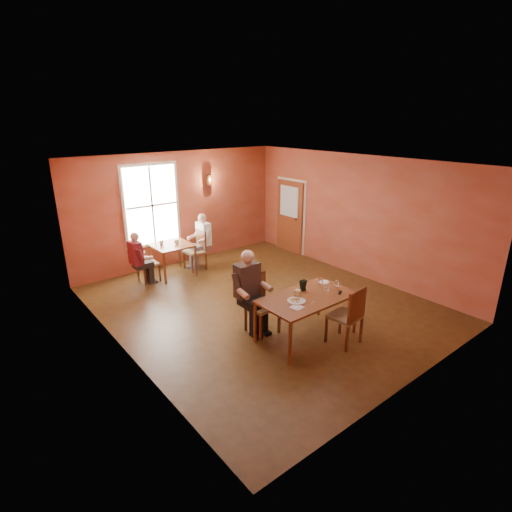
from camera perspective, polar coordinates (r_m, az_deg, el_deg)
ground at (r=8.70m, az=0.83°, el=-6.88°), size 6.00×7.00×0.01m
wall_back at (r=10.99m, az=-10.90°, el=6.68°), size 6.00×0.04×3.00m
wall_front at (r=6.04m, az=22.59°, el=-5.05°), size 6.00×0.04×3.00m
wall_left at (r=6.75m, az=-19.20°, el=-2.11°), size 0.04×7.00×3.00m
wall_right at (r=10.26m, az=13.98°, el=5.56°), size 0.04×7.00×3.00m
ceiling at (r=7.85m, az=0.94°, el=13.17°), size 6.00×7.00×0.04m
window at (r=10.56m, az=-14.68°, el=7.01°), size 1.36×0.10×1.96m
door at (r=11.81m, az=4.79°, el=5.60°), size 0.12×1.04×2.10m
wall_sconce at (r=11.21m, az=-6.76°, el=10.79°), size 0.16×0.16×0.28m
main_table at (r=7.36m, az=7.21°, el=-8.66°), size 1.74×0.98×0.82m
chair_diner_main at (r=7.41m, az=0.90°, el=-7.00°), size 0.49×0.49×1.12m
diner_main at (r=7.30m, az=1.06°, el=-5.67°), size 0.61×0.61×1.51m
chair_empty at (r=7.25m, az=12.57°, el=-8.21°), size 0.53×0.53×1.09m
plate_food at (r=6.96m, az=5.81°, el=-6.34°), size 0.33×0.33×0.04m
sandwich at (r=7.11m, az=5.97°, el=-5.44°), size 0.12×0.12×0.12m
goblet_a at (r=7.50m, az=9.28°, el=-3.86°), size 0.11×0.11×0.21m
goblet_b at (r=7.48m, az=11.43°, el=-4.11°), size 0.09×0.09×0.20m
goblet_c at (r=7.26m, az=9.99°, el=-4.74°), size 0.09×0.09×0.20m
menu_stand at (r=7.35m, az=6.75°, el=-4.21°), size 0.13×0.07×0.21m
knife at (r=7.00m, az=8.29°, el=-6.48°), size 0.22×0.11×0.00m
napkin at (r=6.77m, az=5.87°, el=-7.28°), size 0.21×0.21×0.01m
side_plate at (r=7.81m, az=9.64°, el=-3.69°), size 0.23×0.23×0.02m
sunglasses at (r=7.41m, az=11.92°, el=-5.13°), size 0.15×0.11×0.02m
second_table at (r=10.32m, az=-11.85°, el=-0.53°), size 0.93×0.93×0.82m
chair_diner_white at (r=10.57m, az=-8.77°, el=0.77°), size 0.46×0.46×1.04m
diner_white at (r=10.53m, az=-8.67°, el=1.72°), size 0.56×0.56×1.39m
chair_diner_maroon at (r=10.04m, az=-15.16°, el=-0.93°), size 0.42×0.42×0.96m
diner_maroon at (r=9.98m, az=-15.39°, el=-0.12°), size 0.51×0.51×1.28m
cup_a at (r=10.16m, az=-11.26°, el=1.95°), size 0.16×0.16×0.10m
cup_b at (r=10.17m, az=-13.36°, el=1.82°), size 0.13×0.13×0.10m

